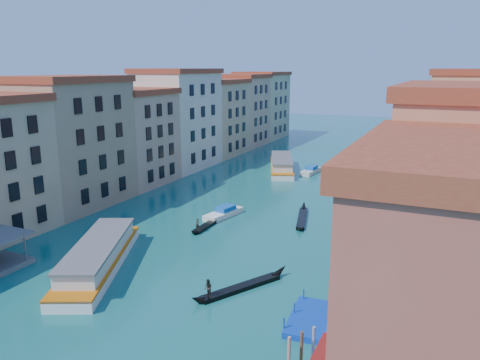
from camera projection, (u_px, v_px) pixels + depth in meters
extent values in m
cube|color=#9D7D5D|center=(71.00, 145.00, 72.24)|extent=(12.00, 17.00, 19.00)
cube|color=maroon|center=(65.00, 79.00, 69.91)|extent=(12.80, 17.40, 1.00)
cube|color=tan|center=(133.00, 139.00, 86.26)|extent=(12.00, 14.00, 16.50)
cube|color=maroon|center=(130.00, 91.00, 84.22)|extent=(12.80, 14.40, 1.00)
cube|color=beige|center=(178.00, 121.00, 100.03)|extent=(12.00, 18.00, 20.00)
cube|color=maroon|center=(177.00, 71.00, 97.58)|extent=(12.80, 18.40, 1.00)
cube|color=tan|center=(215.00, 119.00, 115.38)|extent=(12.00, 16.00, 17.50)
cube|color=maroon|center=(214.00, 81.00, 113.22)|extent=(12.80, 16.40, 1.00)
cube|color=tan|center=(241.00, 112.00, 129.00)|extent=(12.00, 15.00, 18.50)
cube|color=maroon|center=(241.00, 76.00, 126.72)|extent=(12.80, 15.40, 1.00)
cube|color=tan|center=(262.00, 107.00, 143.11)|extent=(12.00, 17.00, 19.00)
cube|color=maroon|center=(263.00, 73.00, 140.78)|extent=(12.80, 17.40, 1.00)
cube|color=#BA744F|center=(479.00, 224.00, 35.62)|extent=(12.00, 17.00, 19.00)
cube|color=beige|center=(472.00, 192.00, 49.65)|extent=(12.00, 14.00, 16.50)
cube|color=#AB6242|center=(469.00, 161.00, 62.76)|extent=(12.00, 16.00, 18.00)
cube|color=maroon|center=(478.00, 89.00, 60.54)|extent=(12.80, 16.40, 1.00)
cube|color=tan|center=(467.00, 137.00, 77.59)|extent=(12.00, 18.00, 20.00)
cube|color=maroon|center=(475.00, 72.00, 75.13)|extent=(12.80, 18.40, 1.00)
cube|color=#A35C4E|center=(465.00, 132.00, 92.50)|extent=(12.00, 15.00, 17.50)
cube|color=maroon|center=(471.00, 84.00, 90.34)|extent=(12.80, 15.40, 1.00)
cube|color=tan|center=(464.00, 122.00, 106.11)|extent=(12.00, 16.00, 18.50)
cube|color=maroon|center=(469.00, 78.00, 103.83)|extent=(12.80, 16.40, 1.00)
cube|color=tan|center=(464.00, 113.00, 120.61)|extent=(12.00, 17.00, 19.50)
cube|color=maroon|center=(468.00, 72.00, 118.22)|extent=(12.80, 17.40, 1.00)
cube|color=#AEA78C|center=(409.00, 195.00, 77.69)|extent=(4.00, 140.00, 1.00)
cube|color=maroon|center=(369.00, 284.00, 40.27)|extent=(3.20, 15.30, 0.25)
cylinder|color=#5E5D60|center=(339.00, 325.00, 36.66)|extent=(0.12, 0.12, 3.00)
cylinder|color=#5E5D60|center=(362.00, 274.00, 45.69)|extent=(0.12, 0.12, 3.00)
cube|color=maroon|center=(391.00, 229.00, 54.00)|extent=(3.20, 12.60, 0.25)
cylinder|color=#5E5D60|center=(372.00, 252.00, 51.19)|extent=(0.12, 0.12, 3.00)
cylinder|color=#5E5D60|center=(383.00, 228.00, 58.63)|extent=(0.12, 0.12, 3.00)
cylinder|color=brown|center=(289.00, 357.00, 32.84)|extent=(0.24, 0.24, 3.20)
cylinder|color=brown|center=(301.00, 352.00, 33.49)|extent=(0.24, 0.24, 3.20)
cylinder|color=brown|center=(313.00, 346.00, 34.13)|extent=(0.24, 0.24, 3.20)
cylinder|color=brown|center=(330.00, 287.00, 43.47)|extent=(0.24, 0.24, 3.20)
cylinder|color=brown|center=(339.00, 283.00, 44.12)|extent=(0.24, 0.24, 3.20)
cylinder|color=brown|center=(347.00, 280.00, 44.76)|extent=(0.24, 0.24, 3.20)
cylinder|color=brown|center=(358.00, 238.00, 55.88)|extent=(0.24, 0.24, 3.20)
cylinder|color=brown|center=(365.00, 236.00, 56.52)|extent=(0.24, 0.24, 3.20)
cylinder|color=brown|center=(371.00, 234.00, 57.17)|extent=(0.24, 0.24, 3.20)
cylinder|color=brown|center=(380.00, 200.00, 71.82)|extent=(0.24, 0.24, 3.20)
cylinder|color=brown|center=(385.00, 199.00, 72.47)|extent=(0.24, 0.24, 3.20)
cylinder|color=brown|center=(390.00, 198.00, 73.11)|extent=(0.24, 0.24, 3.20)
cube|color=white|center=(99.00, 263.00, 50.59)|extent=(12.37, 19.97, 1.20)
cube|color=silver|center=(98.00, 251.00, 50.28)|extent=(10.26, 16.15, 1.59)
cube|color=#5E5D60|center=(98.00, 243.00, 50.06)|extent=(10.74, 16.72, 0.25)
cube|color=#CD670C|center=(99.00, 258.00, 50.46)|extent=(12.42, 19.99, 0.25)
cube|color=white|center=(282.00, 168.00, 98.67)|extent=(10.93, 19.59, 1.16)
cube|color=silver|center=(282.00, 162.00, 98.38)|extent=(9.11, 15.81, 1.54)
cube|color=#5E5D60|center=(282.00, 158.00, 98.16)|extent=(9.55, 16.36, 0.24)
cube|color=#CD670C|center=(282.00, 165.00, 98.54)|extent=(10.98, 19.61, 0.24)
cube|color=black|center=(210.00, 223.00, 64.58)|extent=(1.03, 8.32, 0.42)
cone|color=black|center=(225.00, 212.00, 68.59)|extent=(0.83, 1.86, 1.55)
cone|color=black|center=(193.00, 232.00, 60.42)|extent=(0.83, 1.54, 1.37)
imported|color=#343228|center=(198.00, 224.00, 61.24)|extent=(0.58, 0.38, 1.59)
cube|color=black|center=(241.00, 287.00, 45.66)|extent=(5.40, 8.41, 0.45)
cone|color=black|center=(280.00, 271.00, 48.45)|extent=(1.78, 2.20, 1.69)
cone|color=black|center=(197.00, 299.00, 42.71)|extent=(1.61, 1.90, 1.48)
imported|color=#2D2B25|center=(208.00, 288.00, 43.22)|extent=(1.05, 0.98, 1.73)
cube|color=black|center=(302.00, 218.00, 66.63)|extent=(3.29, 9.16, 0.46)
cone|color=black|center=(304.00, 206.00, 71.41)|extent=(1.38, 2.21, 1.71)
cone|color=black|center=(300.00, 228.00, 61.70)|extent=(1.30, 1.86, 1.51)
cube|color=white|center=(223.00, 214.00, 68.11)|extent=(3.54, 7.27, 0.80)
cube|color=#1556B1|center=(225.00, 208.00, 68.34)|extent=(2.35, 3.29, 0.70)
cube|color=silver|center=(311.00, 171.00, 96.14)|extent=(2.79, 7.08, 0.79)
cube|color=#1556B1|center=(312.00, 168.00, 96.40)|extent=(2.04, 3.11, 0.69)
cube|color=#0B39B4|center=(316.00, 320.00, 39.63)|extent=(4.89, 6.88, 0.55)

